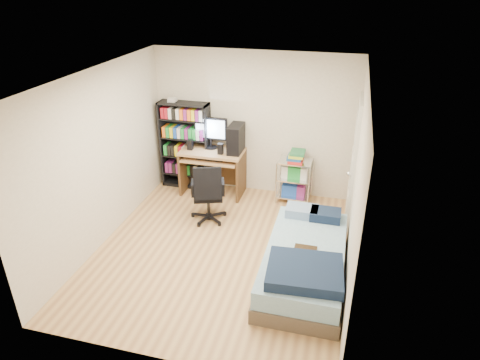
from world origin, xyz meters
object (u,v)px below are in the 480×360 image
(media_shelf, at_px, (185,144))
(office_chair, at_px, (208,203))
(bed, at_px, (305,261))
(computer_desk, at_px, (219,154))

(media_shelf, bearing_deg, office_chair, -54.55)
(media_shelf, relative_size, bed, 0.81)
(media_shelf, height_order, computer_desk, media_shelf)
(bed, bearing_deg, computer_desk, 130.91)
(office_chair, height_order, bed, office_chair)
(media_shelf, distance_m, bed, 3.30)
(computer_desk, bearing_deg, media_shelf, 171.46)
(media_shelf, height_order, bed, media_shelf)
(office_chair, bearing_deg, media_shelf, 106.47)
(office_chair, bearing_deg, computer_desk, 77.69)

